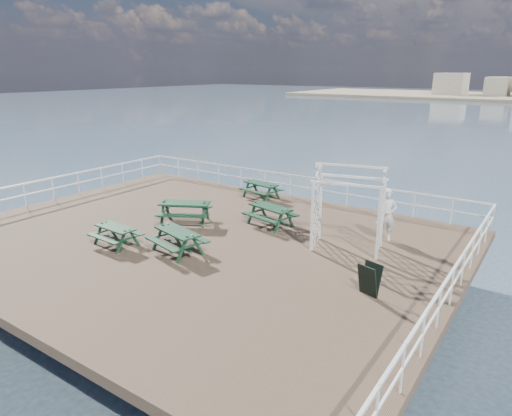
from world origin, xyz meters
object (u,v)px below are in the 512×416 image
(trellis_arbor, at_px, (348,212))
(person, at_px, (386,215))
(picnic_table_a, at_px, (185,208))
(picnic_table_b, at_px, (261,187))
(picnic_table_d, at_px, (116,232))
(picnic_table_c, at_px, (270,212))
(picnic_table_e, at_px, (177,236))

(trellis_arbor, distance_m, person, 1.81)
(picnic_table_a, xyz_separation_m, picnic_table_b, (0.49, 4.75, -0.08))
(picnic_table_d, relative_size, person, 0.88)
(picnic_table_a, height_order, picnic_table_d, picnic_table_a)
(picnic_table_d, height_order, person, person)
(picnic_table_c, distance_m, trellis_arbor, 3.60)
(picnic_table_b, height_order, picnic_table_c, picnic_table_c)
(person, bearing_deg, picnic_table_e, -158.88)
(picnic_table_d, distance_m, trellis_arbor, 8.04)
(picnic_table_d, distance_m, person, 9.57)
(picnic_table_b, distance_m, picnic_table_c, 3.98)
(picnic_table_c, xyz_separation_m, picnic_table_e, (-1.08, -4.10, -0.00))
(picnic_table_c, bearing_deg, picnic_table_a, -138.46)
(picnic_table_b, relative_size, person, 1.03)
(picnic_table_a, bearing_deg, picnic_table_d, -123.59)
(picnic_table_d, bearing_deg, picnic_table_c, 59.15)
(picnic_table_a, relative_size, picnic_table_e, 1.18)
(person, bearing_deg, trellis_arbor, -139.30)
(trellis_arbor, bearing_deg, picnic_table_d, -161.68)
(picnic_table_a, height_order, picnic_table_e, picnic_table_a)
(picnic_table_a, xyz_separation_m, person, (7.28, 2.65, 0.33))
(picnic_table_a, relative_size, picnic_table_b, 1.27)
(picnic_table_b, bearing_deg, trellis_arbor, -20.68)
(picnic_table_e, bearing_deg, picnic_table_b, 115.28)
(trellis_arbor, xyz_separation_m, person, (0.80, 1.58, -0.36))
(picnic_table_e, distance_m, person, 7.39)
(picnic_table_a, height_order, trellis_arbor, trellis_arbor)
(picnic_table_c, bearing_deg, picnic_table_b, 141.74)
(trellis_arbor, relative_size, person, 1.55)
(picnic_table_e, bearing_deg, picnic_table_d, -147.68)
(picnic_table_c, distance_m, picnic_table_d, 5.86)
(picnic_table_a, bearing_deg, trellis_arbor, -18.83)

